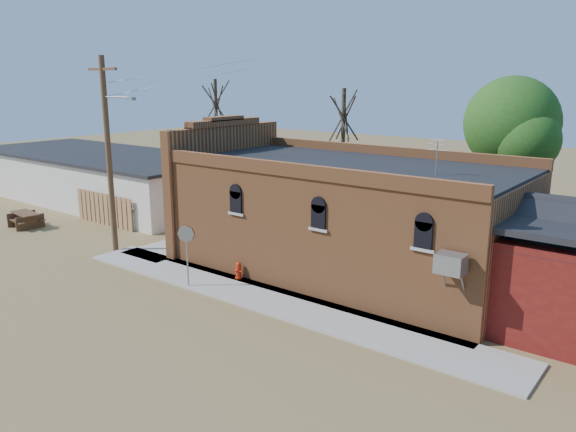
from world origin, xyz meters
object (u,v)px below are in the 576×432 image
Objects in this scene: utility_pole at (109,151)px; trash_barrel at (207,222)px; fire_hydrant at (239,270)px; brick_bar at (340,216)px; picnic_table at (26,218)px; stop_sign at (187,240)px.

utility_pole reaches higher than trash_barrel.
fire_hydrant is (7.36, 0.60, -4.35)m from utility_pole.
brick_bar reaches higher than picnic_table.
trash_barrel is (0.84, 5.15, -4.23)m from utility_pole.
picnic_table is at bearing -147.20° from trash_barrel.
picnic_table is (-7.70, -0.36, -4.23)m from utility_pole.
utility_pole is 3.70× the size of stop_sign.
utility_pole is at bearing 157.81° from stop_sign.
stop_sign is at bearing -122.11° from brick_bar.
fire_hydrant is at bearing 10.07° from picnic_table.
picnic_table is at bearing 164.84° from fire_hydrant.
brick_bar is 18.18m from picnic_table.
brick_bar is 9.16m from trash_barrel.
trash_barrel reaches higher than fire_hydrant.
utility_pole is at bearing 9.11° from picnic_table.
trash_barrel is at bearing 119.43° from stop_sign.
picnic_table is at bearing -165.09° from brick_bar.
stop_sign is 14.13m from picnic_table.
utility_pole is 8.57m from fire_hydrant.
trash_barrel is 0.43× the size of picnic_table.
trash_barrel is (-6.51, 4.55, 0.12)m from fire_hydrant.
utility_pole reaches higher than stop_sign.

